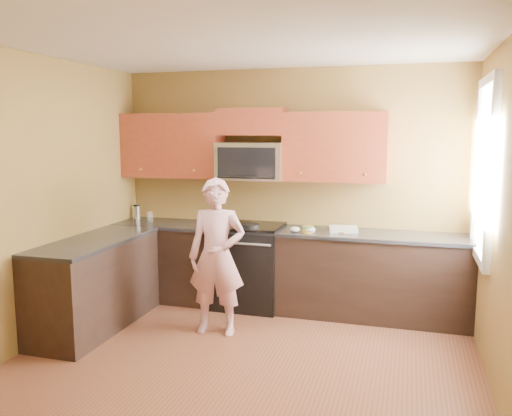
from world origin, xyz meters
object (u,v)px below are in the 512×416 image
at_px(butter_tub, 308,233).
at_px(travel_mug, 137,219).
at_px(stove, 248,265).
at_px(woman, 217,257).
at_px(microwave, 252,180).
at_px(frying_pan, 248,229).

height_order(butter_tub, travel_mug, travel_mug).
bearing_deg(butter_tub, stove, 169.67).
relative_size(woman, butter_tub, 12.30).
height_order(woman, travel_mug, woman).
bearing_deg(butter_tub, woman, -136.37).
bearing_deg(travel_mug, woman, -35.55).
bearing_deg(microwave, stove, -90.00).
bearing_deg(woman, travel_mug, 138.76).
bearing_deg(stove, microwave, 90.00).
distance_m(microwave, butter_tub, 0.92).
bearing_deg(frying_pan, stove, 119.69).
bearing_deg(frying_pan, woman, -88.85).
height_order(woman, frying_pan, woman).
bearing_deg(butter_tub, microwave, 160.28).
bearing_deg(woman, microwave, 80.91).
xyz_separation_m(microwave, woman, (-0.06, -0.99, -0.68)).
bearing_deg(frying_pan, butter_tub, 23.47).
relative_size(microwave, woman, 0.49).
distance_m(butter_tub, travel_mug, 2.23).
relative_size(stove, microwave, 1.25).
relative_size(frying_pan, butter_tub, 3.28).
bearing_deg(frying_pan, microwave, 114.28).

